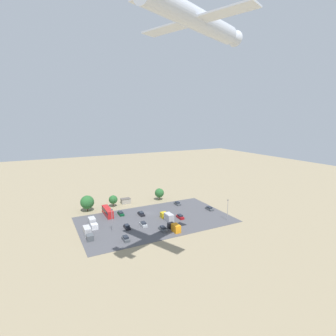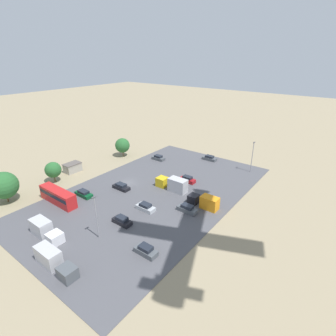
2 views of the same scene
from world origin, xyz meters
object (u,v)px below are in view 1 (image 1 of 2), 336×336
at_px(parked_car_4, 163,229).
at_px(parked_car_5, 180,217).
at_px(bus, 108,211).
at_px(parked_truck_3, 93,223).
at_px(parked_car_8, 143,224).
at_px(parked_truck_0, 167,217).
at_px(parked_car_2, 209,209).
at_px(parked_car_0, 127,227).
at_px(shed_building, 126,201).
at_px(airplane, 199,20).
at_px(parked_truck_2, 88,233).
at_px(parked_car_1, 141,214).
at_px(parked_car_7, 121,213).
at_px(parked_car_6, 126,239).
at_px(parked_truck_1, 175,227).
at_px(parked_car_3, 177,204).

xyz_separation_m(parked_car_4, parked_car_5, (-12.20, -7.92, 0.00)).
height_order(bus, parked_truck_3, bus).
xyz_separation_m(parked_car_8, parked_truck_0, (-11.17, -0.60, 0.92)).
bearing_deg(parked_car_2, parked_car_0, -176.16).
bearing_deg(parked_car_0, parked_truck_3, 142.97).
xyz_separation_m(shed_building, parked_car_4, (-2.25, 38.41, -0.54)).
bearing_deg(airplane, parked_car_5, 132.00).
xyz_separation_m(parked_car_2, parked_truck_2, (56.27, 2.75, 0.70)).
xyz_separation_m(parked_car_1, parked_car_8, (3.57, 11.40, 0.01)).
distance_m(parked_car_7, parked_truck_3, 15.43).
bearing_deg(parked_car_2, airplane, -129.98).
distance_m(shed_building, parked_car_8, 30.81).
distance_m(parked_car_0, parked_truck_2, 14.88).
distance_m(parked_car_6, parked_car_7, 25.99).
bearing_deg(parked_truck_2, parked_car_4, 162.95).
relative_size(bus, parked_car_5, 2.50).
bearing_deg(parked_truck_3, parked_car_0, 142.97).
bearing_deg(parked_car_4, airplane, 76.65).
distance_m(bus, parked_car_4, 29.67).
relative_size(bus, parked_car_0, 2.58).
bearing_deg(parked_car_0, parked_car_1, 47.03).
bearing_deg(parked_car_1, parked_truck_2, -156.37).
xyz_separation_m(parked_car_6, parked_car_7, (-6.00, -25.29, -0.07)).
xyz_separation_m(parked_car_0, parked_car_6, (3.69, 9.66, 0.02)).
bearing_deg(parked_car_6, shed_building, -108.09).
bearing_deg(parked_truck_1, parked_car_8, 132.31).
height_order(parked_car_2, parked_car_6, parked_car_6).
bearing_deg(shed_building, parked_car_7, 64.33).
bearing_deg(parked_car_6, parked_truck_3, -67.06).
distance_m(parked_car_3, airplane, 89.82).
height_order(parked_car_7, parked_truck_3, parked_truck_3).
bearing_deg(parked_car_4, parked_truck_0, -126.92).
xyz_separation_m(parked_car_0, parked_car_7, (-2.31, -15.62, -0.05)).
relative_size(parked_car_2, parked_truck_0, 0.54).
distance_m(shed_building, parked_car_4, 38.48).
relative_size(parked_car_5, parked_car_8, 0.99).
bearing_deg(parked_car_3, parked_car_7, 0.98).
relative_size(parked_car_0, parked_truck_0, 0.49).
bearing_deg(shed_building, parked_car_6, 71.91).
height_order(parked_car_3, parked_car_4, parked_car_4).
xyz_separation_m(shed_building, parked_truck_2, (24.23, 30.29, 0.10)).
bearing_deg(airplane, parked_car_2, 117.71).
relative_size(parked_car_6, parked_truck_2, 0.46).
relative_size(parked_car_3, parked_car_7, 0.89).
xyz_separation_m(parked_car_2, airplane, (37.94, 45.24, 62.03)).
height_order(parked_car_6, parked_truck_3, parked_truck_3).
xyz_separation_m(parked_truck_1, parked_truck_3, (27.05, -18.78, 0.03)).
xyz_separation_m(bus, parked_car_8, (-9.77, 18.04, -1.16)).
bearing_deg(parked_car_8, parked_car_3, 33.55).
bearing_deg(parked_car_4, shed_building, -86.64).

